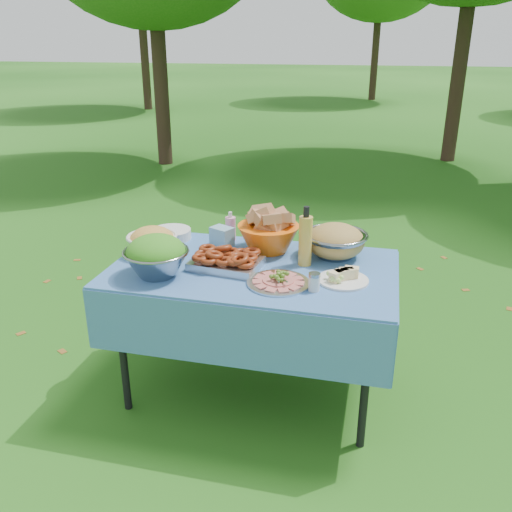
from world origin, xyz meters
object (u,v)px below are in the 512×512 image
at_px(salad_bowl, 156,256).
at_px(plate_stack, 171,234).
at_px(oil_bottle, 306,236).
at_px(bread_bowl, 268,231).
at_px(pasta_bowl_steel, 335,240).
at_px(charcuterie_platter, 278,277).
at_px(picnic_table, 253,331).

height_order(salad_bowl, plate_stack, salad_bowl).
bearing_deg(oil_bottle, bread_bowl, 146.09).
bearing_deg(salad_bowl, oil_bottle, 24.16).
bearing_deg(bread_bowl, pasta_bowl_steel, -0.08).
bearing_deg(plate_stack, charcuterie_platter, -32.71).
bearing_deg(salad_bowl, plate_stack, 104.44).
distance_m(picnic_table, charcuterie_platter, 0.48).
height_order(plate_stack, oil_bottle, oil_bottle).
height_order(pasta_bowl_steel, oil_bottle, oil_bottle).
relative_size(bread_bowl, charcuterie_platter, 1.11).
xyz_separation_m(bread_bowl, charcuterie_platter, (0.14, -0.42, -0.08)).
bearing_deg(charcuterie_platter, picnic_table, 134.13).
height_order(bread_bowl, charcuterie_platter, bread_bowl).
bearing_deg(oil_bottle, charcuterie_platter, -107.81).
bearing_deg(pasta_bowl_steel, salad_bowl, -150.93).
bearing_deg(salad_bowl, pasta_bowl_steel, 29.07).
relative_size(picnic_table, pasta_bowl_steel, 4.27).
relative_size(salad_bowl, charcuterie_platter, 1.05).
distance_m(salad_bowl, bread_bowl, 0.66).
distance_m(bread_bowl, pasta_bowl_steel, 0.37).
relative_size(plate_stack, charcuterie_platter, 0.76).
height_order(bread_bowl, oil_bottle, oil_bottle).
height_order(picnic_table, charcuterie_platter, charcuterie_platter).
bearing_deg(bread_bowl, picnic_table, -95.76).
relative_size(plate_stack, oil_bottle, 0.74).
xyz_separation_m(picnic_table, bread_bowl, (0.03, 0.25, 0.49)).
height_order(plate_stack, bread_bowl, bread_bowl).
bearing_deg(picnic_table, bread_bowl, 84.24).
xyz_separation_m(salad_bowl, pasta_bowl_steel, (0.84, 0.46, -0.01)).
distance_m(plate_stack, oil_bottle, 0.86).
height_order(pasta_bowl_steel, charcuterie_platter, pasta_bowl_steel).
relative_size(charcuterie_platter, oil_bottle, 0.97).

